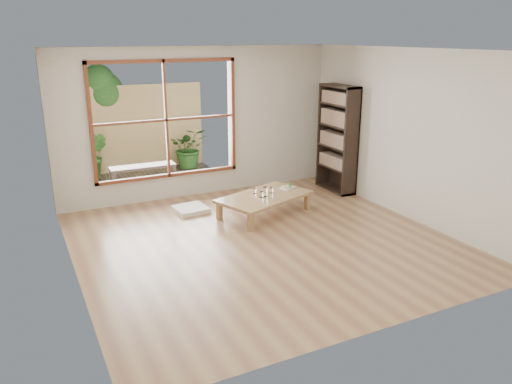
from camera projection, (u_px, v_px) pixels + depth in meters
ground at (262, 241)px, 7.04m from camera, size 5.00×5.00×0.00m
low_table at (265, 198)px, 7.98m from camera, size 1.68×1.29×0.32m
floor_cushion at (191, 209)px, 8.20m from camera, size 0.54×0.54×0.07m
bookshelf at (337, 139)px, 9.06m from camera, size 0.31×0.87×1.93m
glass_tall at (265, 192)px, 7.89m from camera, size 0.08×0.08×0.16m
glass_mid at (271, 190)px, 8.09m from camera, size 0.07×0.07×0.09m
glass_short at (254, 191)px, 8.05m from camera, size 0.06×0.06×0.08m
glass_small at (261, 195)px, 7.87m from camera, size 0.07×0.07×0.09m
food_tray at (288, 187)px, 8.34m from camera, size 0.30×0.27×0.08m
deck at (153, 182)px, 9.83m from camera, size 2.80×2.00×0.05m
garden_bench at (143, 169)px, 9.45m from camera, size 1.22×0.37×0.39m
bamboo_fence at (138, 129)px, 10.41m from camera, size 2.80×0.06×1.80m
shrub_right at (189, 148)px, 10.70m from camera, size 0.92×0.85×0.87m
shrub_left at (94, 155)px, 9.89m from camera, size 0.61×0.55×0.92m
garden_tree at (98, 94)px, 10.16m from camera, size 1.04×0.85×2.22m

